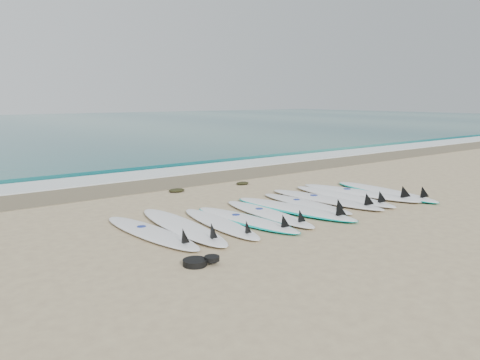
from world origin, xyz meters
TOP-DOWN VIEW (x-y plane):
  - ground at (0.00, 0.00)m, footprint 120.00×120.00m
  - wet_sand_band at (0.00, 4.10)m, footprint 120.00×1.80m
  - foam_band at (0.00, 5.50)m, footprint 120.00×1.40m
  - wave_crest at (0.00, 7.00)m, footprint 120.00×1.00m
  - surfboard_0 at (-2.88, 0.05)m, footprint 0.76×2.61m
  - surfboard_1 at (-2.31, 0.06)m, footprint 0.75×2.85m
  - surfboard_2 at (-1.69, -0.15)m, footprint 0.70×2.42m
  - surfboard_3 at (-1.18, -0.20)m, footprint 0.87×2.53m
  - surfboard_4 at (-0.60, -0.14)m, footprint 0.64×2.53m
  - surfboard_5 at (0.05, -0.15)m, footprint 1.11×2.88m
  - surfboard_6 at (0.57, 0.04)m, footprint 0.54×2.41m
  - surfboard_7 at (1.16, 0.03)m, footprint 0.91×2.85m
  - surfboard_8 at (1.70, 0.02)m, footprint 0.62×2.78m
  - surfboard_9 at (2.29, 0.04)m, footprint 1.07×2.97m
  - surfboard_10 at (2.87, -0.19)m, footprint 0.94×2.89m
  - seaweed_near at (-0.81, 2.90)m, footprint 0.39×0.30m
  - seaweed_far at (0.98, 2.72)m, footprint 0.34×0.27m
  - leash_coil at (-3.00, -1.51)m, footprint 0.46×0.36m

SIDE VIEW (x-z plane):
  - ground at x=0.00m, z-range 0.00..0.00m
  - wet_sand_band at x=0.00m, z-range 0.00..0.01m
  - foam_band at x=0.00m, z-range 0.00..0.04m
  - seaweed_far at x=0.98m, z-range 0.00..0.07m
  - seaweed_near at x=-0.81m, z-range 0.00..0.08m
  - surfboard_3 at x=-1.18m, z-range -0.11..0.20m
  - leash_coil at x=-3.00m, z-range -0.01..0.10m
  - wave_crest at x=0.00m, z-range 0.00..0.10m
  - surfboard_2 at x=-1.69m, z-range -0.10..0.21m
  - surfboard_5 at x=0.05m, z-range -0.13..0.23m
  - surfboard_6 at x=0.57m, z-range -0.10..0.21m
  - surfboard_10 at x=2.87m, z-range -0.13..0.23m
  - surfboard_4 at x=-0.60m, z-range -0.10..0.22m
  - surfboard_0 at x=-2.88m, z-range -0.11..0.22m
  - surfboard_8 at x=1.70m, z-range -0.12..0.24m
  - surfboard_7 at x=1.16m, z-range -0.12..0.24m
  - surfboard_1 at x=-2.31m, z-range -0.12..0.24m
  - surfboard_9 at x=2.29m, z-range -0.12..0.25m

